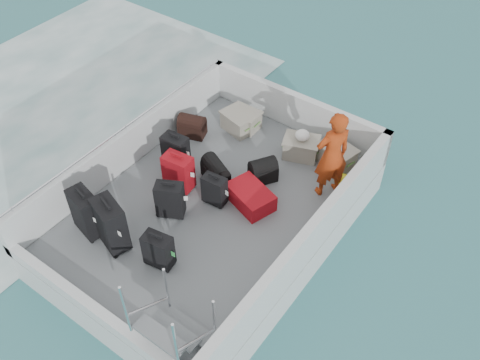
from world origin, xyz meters
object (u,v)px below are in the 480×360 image
(crate_1, at_px, (244,120))
(crate_3, at_px, (337,156))
(crate_0, at_px, (238,123))
(suitcase_7, at_px, (215,190))
(suitcase_2, at_px, (176,152))
(crate_2, at_px, (301,148))
(suitcase_3, at_px, (111,225))
(suitcase_0, at_px, (86,213))
(suitcase_8, at_px, (250,197))
(suitcase_5, at_px, (179,172))
(passenger, at_px, (332,155))
(suitcase_4, at_px, (170,200))
(suitcase_6, at_px, (158,251))

(crate_1, bearing_deg, crate_3, 3.46)
(crate_0, bearing_deg, suitcase_7, -65.19)
(suitcase_2, xyz_separation_m, crate_2, (1.56, 1.43, -0.14))
(suitcase_3, bearing_deg, suitcase_0, -156.72)
(suitcase_2, xyz_separation_m, crate_0, (0.27, 1.36, -0.14))
(crate_1, bearing_deg, suitcase_3, -89.34)
(suitcase_0, distance_m, crate_3, 4.13)
(suitcase_2, distance_m, crate_1, 1.54)
(suitcase_2, xyz_separation_m, suitcase_8, (1.50, 0.02, -0.16))
(suitcase_0, bearing_deg, crate_3, 69.82)
(suitcase_5, distance_m, passenger, 2.41)
(crate_1, relative_size, passenger, 0.34)
(crate_1, bearing_deg, suitcase_8, -51.27)
(suitcase_4, bearing_deg, suitcase_5, 90.20)
(suitcase_2, distance_m, suitcase_8, 1.51)
(suitcase_2, relative_size, suitcase_6, 1.08)
(suitcase_2, distance_m, suitcase_6, 2.03)
(suitcase_0, relative_size, suitcase_8, 1.03)
(suitcase_3, xyz_separation_m, suitcase_7, (0.68, 1.51, -0.14))
(crate_0, height_order, crate_3, crate_3)
(suitcase_4, distance_m, crate_0, 2.28)
(suitcase_0, distance_m, suitcase_8, 2.48)
(suitcase_2, xyz_separation_m, suitcase_6, (1.14, -1.68, -0.02))
(crate_0, xyz_separation_m, passenger, (2.06, -0.40, 0.61))
(suitcase_8, relative_size, crate_3, 1.29)
(suitcase_7, bearing_deg, passenger, 38.78)
(crate_1, bearing_deg, crate_0, -108.07)
(suitcase_4, xyz_separation_m, suitcase_5, (-0.28, 0.52, 0.01))
(suitcase_6, bearing_deg, suitcase_3, 178.88)
(crate_0, relative_size, passenger, 0.35)
(crate_1, bearing_deg, suitcase_2, -101.95)
(passenger, bearing_deg, suitcase_6, 9.43)
(suitcase_4, xyz_separation_m, crate_3, (1.50, 2.49, -0.14))
(crate_3, bearing_deg, suitcase_0, -123.20)
(passenger, bearing_deg, suitcase_7, -12.35)
(suitcase_3, height_order, suitcase_7, suitcase_3)
(crate_0, xyz_separation_m, crate_1, (0.04, 0.13, -0.01))
(suitcase_5, relative_size, suitcase_8, 0.86)
(crate_0, distance_m, crate_1, 0.14)
(suitcase_5, height_order, passenger, passenger)
(suitcase_4, height_order, suitcase_5, suitcase_5)
(suitcase_5, relative_size, suitcase_6, 1.13)
(suitcase_8, bearing_deg, suitcase_7, 141.48)
(suitcase_4, distance_m, suitcase_5, 0.60)
(crate_3, bearing_deg, suitcase_7, -120.26)
(suitcase_3, bearing_deg, suitcase_6, 26.36)
(suitcase_5, xyz_separation_m, suitcase_8, (1.14, 0.37, -0.17))
(suitcase_4, xyz_separation_m, passenger, (1.69, 1.84, 0.47))
(passenger, bearing_deg, suitcase_4, -8.75)
(passenger, bearing_deg, suitcase_0, -7.41)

